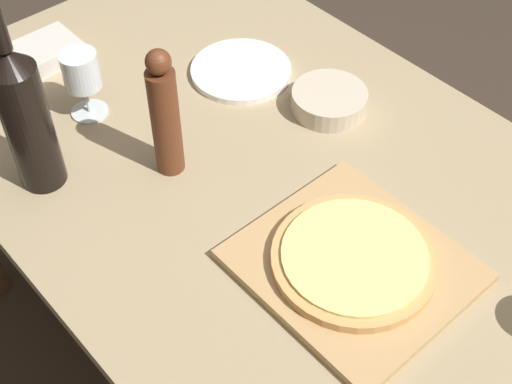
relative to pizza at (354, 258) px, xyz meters
name	(u,v)px	position (x,y,z in m)	size (l,w,h in m)	color
ground_plane	(282,383)	(0.05, 0.20, -0.78)	(12.00, 12.00, 0.00)	#382D23
dining_table	(291,220)	(0.05, 0.20, -0.11)	(0.94, 1.67, 0.75)	#9E8966
cutting_board	(353,266)	(0.00, 0.00, -0.02)	(0.33, 0.36, 0.02)	tan
pizza	(354,258)	(0.00, 0.00, 0.00)	(0.28, 0.28, 0.02)	tan
wine_bottle	(26,117)	(-0.28, 0.53, 0.13)	(0.08, 0.08, 0.39)	black
pepper_mill	(165,115)	(-0.08, 0.40, 0.10)	(0.05, 0.05, 0.27)	#5B2D19
wine_glass	(81,73)	(-0.11, 0.64, 0.07)	(0.08, 0.08, 0.15)	silver
small_bowl	(329,100)	(0.27, 0.32, -0.01)	(0.16, 0.16, 0.04)	beige
dinner_plate	(241,71)	(0.21, 0.53, -0.02)	(0.22, 0.22, 0.01)	white
food_container	(37,56)	(-0.11, 0.86, -0.01)	(0.19, 0.12, 0.04)	beige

